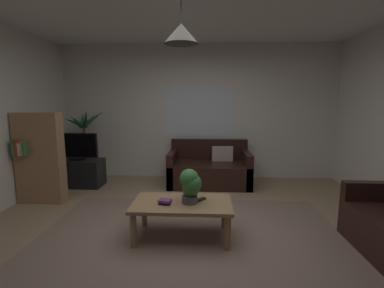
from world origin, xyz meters
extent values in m
cube|color=#9E8466|center=(0.00, 0.00, -0.01)|extent=(5.50, 5.15, 0.02)
cube|color=gray|center=(0.00, -0.20, 0.00)|extent=(3.58, 2.83, 0.01)
cube|color=silver|center=(0.00, 2.60, 1.34)|extent=(5.62, 0.06, 2.69)
cube|color=white|center=(0.00, 2.57, 1.36)|extent=(1.37, 0.01, 1.02)
cube|color=black|center=(0.24, 2.04, 0.21)|extent=(1.51, 0.88, 0.42)
cube|color=black|center=(0.24, 2.41, 0.62)|extent=(1.51, 0.12, 0.40)
cube|color=black|center=(-0.46, 2.04, 0.32)|extent=(0.12, 0.88, 0.64)
cube|color=black|center=(0.93, 2.04, 0.32)|extent=(0.12, 0.88, 0.64)
cube|color=#B7AD9E|center=(0.49, 2.23, 0.56)|extent=(0.41, 0.14, 0.28)
cube|color=black|center=(2.21, 0.18, 0.32)|extent=(0.88, 0.12, 0.64)
cube|color=#A87F56|center=(-0.10, 0.00, 0.40)|extent=(1.13, 0.64, 0.04)
cylinder|color=#A87F56|center=(-0.60, -0.26, 0.19)|extent=(0.07, 0.07, 0.38)
cylinder|color=#A87F56|center=(0.41, -0.26, 0.19)|extent=(0.07, 0.07, 0.38)
cylinder|color=#A87F56|center=(-0.60, 0.26, 0.19)|extent=(0.07, 0.07, 0.38)
cylinder|color=#A87F56|center=(0.41, 0.26, 0.19)|extent=(0.07, 0.07, 0.38)
cube|color=black|center=(-0.29, -0.07, 0.44)|extent=(0.13, 0.10, 0.03)
cube|color=#72387F|center=(-0.28, -0.07, 0.46)|extent=(0.16, 0.14, 0.03)
cube|color=black|center=(0.10, 0.06, 0.43)|extent=(0.14, 0.15, 0.02)
cylinder|color=#4C4C51|center=(-0.01, -0.02, 0.46)|extent=(0.18, 0.18, 0.08)
sphere|color=#3D7F3D|center=(0.00, 0.01, 0.57)|extent=(0.19, 0.19, 0.19)
sphere|color=#3D7F3D|center=(0.01, -0.02, 0.65)|extent=(0.23, 0.23, 0.23)
sphere|color=#3D7F3D|center=(-0.02, -0.01, 0.71)|extent=(0.22, 0.22, 0.22)
cube|color=black|center=(-2.20, 1.82, 0.25)|extent=(0.90, 0.44, 0.50)
cube|color=black|center=(-2.20, 1.80, 0.77)|extent=(0.79, 0.05, 0.45)
cube|color=black|center=(-2.20, 1.78, 0.77)|extent=(0.75, 0.00, 0.41)
cube|color=black|center=(-2.20, 1.80, 0.52)|extent=(0.24, 0.16, 0.04)
cylinder|color=beige|center=(-2.23, 2.23, 0.15)|extent=(0.32, 0.32, 0.30)
cylinder|color=brown|center=(-2.23, 2.23, 0.70)|extent=(0.05, 0.05, 0.80)
cone|color=#235B2D|center=(-2.04, 2.26, 1.23)|extent=(0.45, 0.17, 0.36)
cone|color=#235B2D|center=(-2.15, 2.36, 1.20)|extent=(0.24, 0.34, 0.33)
cone|color=#235B2D|center=(-2.34, 2.44, 1.21)|extent=(0.28, 0.49, 0.37)
cone|color=#235B2D|center=(-2.43, 2.25, 1.16)|extent=(0.45, 0.14, 0.23)
cone|color=#235B2D|center=(-2.29, 2.07, 1.19)|extent=(0.20, 0.38, 0.31)
cone|color=#235B2D|center=(-2.11, 2.07, 1.25)|extent=(0.32, 0.41, 0.42)
cube|color=#A87F56|center=(-2.38, 1.00, 0.70)|extent=(0.70, 0.22, 1.40)
cube|color=#387247|center=(-2.66, 0.88, 0.89)|extent=(0.05, 0.16, 0.24)
cube|color=#B22D2D|center=(-2.61, 0.88, 0.89)|extent=(0.03, 0.16, 0.24)
cube|color=beige|center=(-2.57, 0.88, 0.86)|extent=(0.04, 0.16, 0.19)
cube|color=gold|center=(-2.52, 0.88, 0.86)|extent=(0.03, 0.16, 0.19)
cube|color=#387247|center=(-2.49, 0.88, 0.87)|extent=(0.03, 0.16, 0.20)
cylinder|color=black|center=(-0.10, 0.00, 2.53)|extent=(0.01, 0.01, 0.33)
cone|color=#4C4742|center=(-0.10, 0.00, 2.26)|extent=(0.36, 0.36, 0.20)
camera|label=1|loc=(0.17, -2.95, 1.56)|focal=25.35mm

